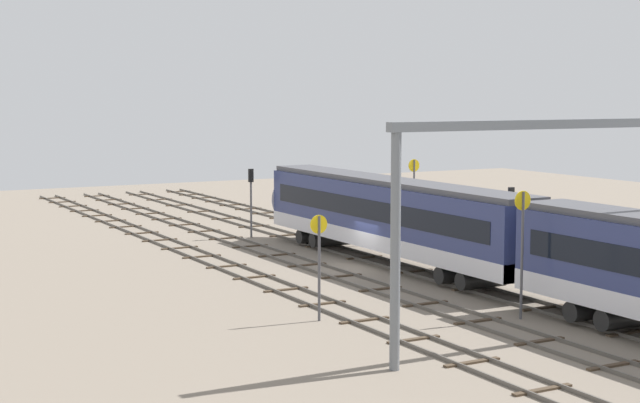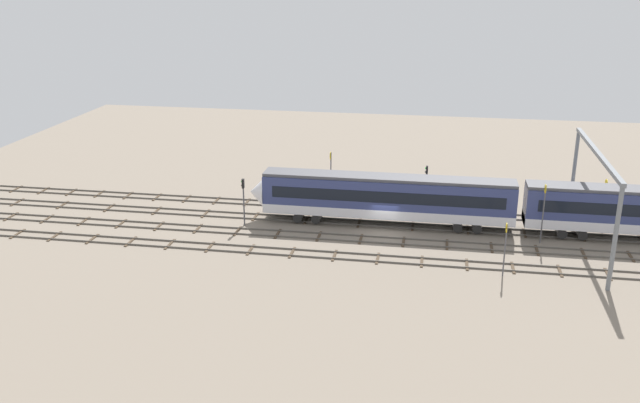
# 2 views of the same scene
# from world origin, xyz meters

# --- Properties ---
(ground_plane) EXTENTS (110.31, 110.31, 0.00)m
(ground_plane) POSITION_xyz_m (0.00, 0.00, 0.00)
(ground_plane) COLOR gray
(track_near_foreground) EXTENTS (94.31, 2.40, 0.16)m
(track_near_foreground) POSITION_xyz_m (0.00, -6.30, 0.06)
(track_near_foreground) COLOR #59544C
(track_near_foreground) RESTS_ON ground
(track_with_train) EXTENTS (94.31, 2.40, 0.16)m
(track_with_train) POSITION_xyz_m (0.00, -2.10, 0.07)
(track_with_train) COLOR #59544C
(track_with_train) RESTS_ON ground
(track_middle) EXTENTS (94.31, 2.40, 0.16)m
(track_middle) POSITION_xyz_m (0.00, 2.10, 0.07)
(track_middle) COLOR #59544C
(track_middle) RESTS_ON ground
(track_second_far) EXTENTS (94.31, 2.40, 0.16)m
(track_second_far) POSITION_xyz_m (-0.00, 6.30, 0.07)
(track_second_far) COLOR #59544C
(track_second_far) RESTS_ON ground
(train) EXTENTS (50.40, 3.24, 4.80)m
(train) POSITION_xyz_m (-11.85, -2.10, 2.66)
(train) COLOR navy
(train) RESTS_ON ground
(overhead_gantry) EXTENTS (0.40, 18.94, 8.76)m
(overhead_gantry) POSITION_xyz_m (-18.23, 0.07, 6.61)
(overhead_gantry) COLOR slate
(overhead_gantry) RESTS_ON ground
(speed_sign_near_foreground) EXTENTS (0.14, 0.83, 5.49)m
(speed_sign_near_foreground) POSITION_xyz_m (6.41, -8.17, 3.45)
(speed_sign_near_foreground) COLOR #4C4C51
(speed_sign_near_foreground) RESTS_ON ground
(speed_sign_mid_trackside) EXTENTS (0.14, 0.84, 5.60)m
(speed_sign_mid_trackside) POSITION_xyz_m (-14.22, 0.15, 3.53)
(speed_sign_mid_trackside) COLOR #4C4C51
(speed_sign_mid_trackside) RESTS_ON ground
(speed_sign_distant_end) EXTENTS (0.14, 0.81, 4.60)m
(speed_sign_distant_end) POSITION_xyz_m (-10.33, 8.00, 2.92)
(speed_sign_distant_end) COLOR #4C4C51
(speed_sign_distant_end) RESTS_ON ground
(signal_light_trackside_approach) EXTENTS (0.31, 0.32, 4.50)m
(signal_light_trackside_approach) POSITION_xyz_m (-3.61, -7.99, 2.95)
(signal_light_trackside_approach) COLOR #4C4C51
(signal_light_trackside_approach) RESTS_ON ground
(signal_light_trackside_departure) EXTENTS (0.31, 0.32, 4.69)m
(signal_light_trackside_departure) POSITION_xyz_m (13.56, 0.30, 3.06)
(signal_light_trackside_departure) COLOR #4C4C51
(signal_light_trackside_departure) RESTS_ON ground
(relay_cabinet) EXTENTS (1.14, 0.78, 1.73)m
(relay_cabinet) POSITION_xyz_m (-6.67, -9.22, 0.87)
(relay_cabinet) COLOR gray
(relay_cabinet) RESTS_ON ground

